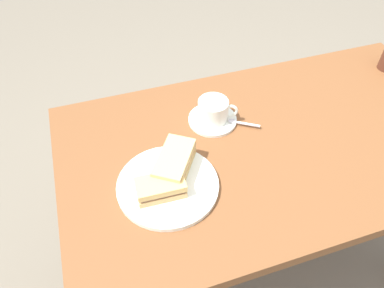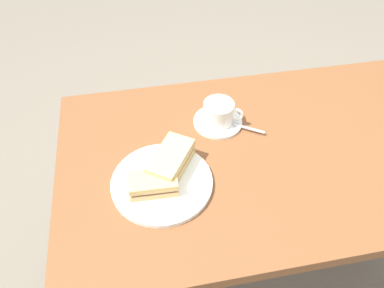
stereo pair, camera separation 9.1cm
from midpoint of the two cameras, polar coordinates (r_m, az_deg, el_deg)
The scene contains 8 objects.
ground_plane at distance 1.73m, azimuth 7.18°, elevation -17.17°, with size 6.00×6.00×0.00m, color #716858.
dining_table at distance 1.18m, azimuth 10.10°, elevation -2.94°, with size 1.27×0.70×0.76m.
sandwich_plate at distance 0.97m, azimuth -6.51°, elevation -6.57°, with size 0.27×0.27×0.01m, color white.
sandwich_front at distance 0.93m, azimuth -7.75°, elevation -6.91°, with size 0.12×0.07×0.04m.
sandwich_back at distance 0.97m, azimuth -5.45°, elevation -3.07°, with size 0.15×0.17×0.06m.
coffee_saucer at distance 1.13m, azimuth 0.90°, elevation 3.72°, with size 0.15×0.15×0.01m, color white.
coffee_cup at distance 1.11m, azimuth 1.01°, elevation 5.25°, with size 0.12×0.09×0.07m.
spoon at distance 1.12m, azimuth 4.95°, elevation 3.28°, with size 0.09×0.06×0.01m.
Camera 1 is at (0.47, 0.63, 1.54)m, focal length 34.21 mm.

